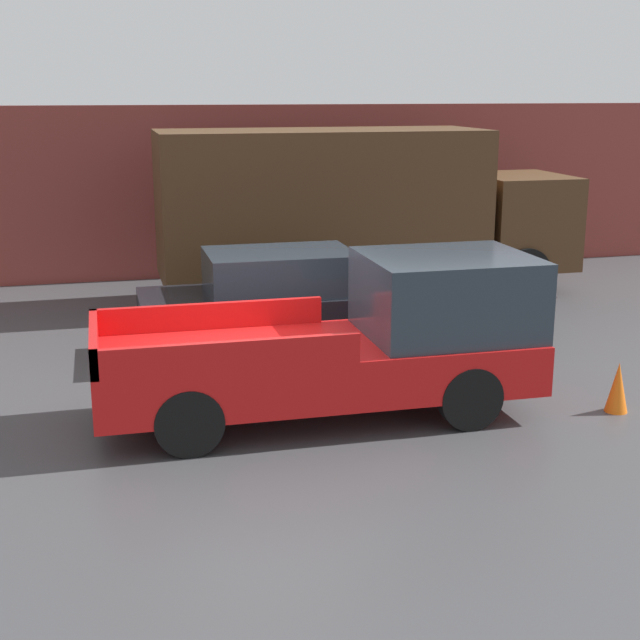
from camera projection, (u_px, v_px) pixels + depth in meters
name	position (u px, v px, depth m)	size (l,w,h in m)	color
ground_plane	(260.00, 405.00, 12.25)	(60.00, 60.00, 0.00)	#3D3D3F
building_wall	(189.00, 193.00, 20.18)	(28.00, 0.15, 3.88)	brown
pickup_truck	(359.00, 341.00, 11.76)	(5.74, 2.07, 2.09)	red
car	(275.00, 302.00, 14.60)	(4.30, 1.85, 1.68)	black
delivery_truck	(354.00, 207.00, 18.25)	(8.61, 2.48, 3.44)	#472D19
traffic_cone	(618.00, 387.00, 11.94)	(0.31, 0.31, 0.69)	orange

